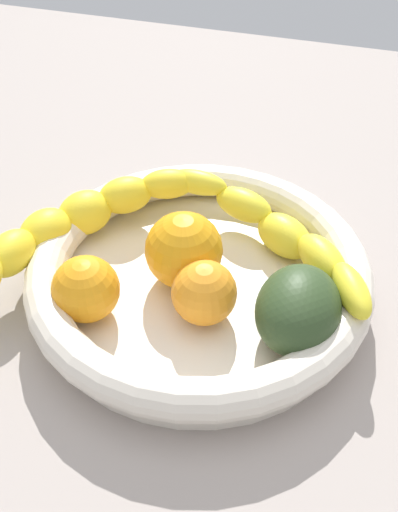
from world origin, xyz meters
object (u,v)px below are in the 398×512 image
Objects in this scene: banana_draped_right at (72,223)px; orange_mid_right at (184,249)px; orange_front at (204,293)px; banana_draped_left at (278,232)px; avocado_dark at (298,309)px; fruit_bowl at (199,274)px; orange_mid_left at (86,289)px.

orange_mid_right is (10.88, -0.61, 0.36)cm from banana_draped_right.
banana_draped_right is 14.44cm from orange_front.
orange_front is at bearing -114.41° from banana_draped_left.
orange_mid_right is 0.80× the size of avocado_dark.
orange_mid_left reaches higher than fruit_bowl.
orange_front is (13.77, -4.32, -0.30)cm from banana_draped_right.
fruit_bowl is 1.35× the size of banana_draped_right.
fruit_bowl is 3.54× the size of avocado_dark.
avocado_dark reaches higher than orange_mid_left.
fruit_bowl is 12.39cm from banana_draped_right.
avocado_dark is (16.44, 2.82, 0.15)cm from orange_mid_left.
fruit_bowl is at bearing 159.84° from avocado_dark.
orange_mid_left is (-9.04, -2.52, 0.08)cm from orange_front.
banana_draped_right is 4.13× the size of orange_front.
orange_front is at bearing -177.70° from avocado_dark.
avocado_dark reaches higher than banana_draped_left.
orange_mid_right reaches higher than banana_draped_left.
orange_mid_right is (6.15, 6.23, 0.58)cm from orange_mid_left.
orange_mid_left is at bearing -164.41° from orange_front.
fruit_bowl is 4.44× the size of orange_mid_right.
avocado_dark is (21.17, -4.03, -0.08)cm from banana_draped_right.
orange_mid_left is at bearing -138.75° from banana_draped_left.
orange_mid_right is at bearing -3.23° from banana_draped_right.
orange_mid_left is 8.77cm from orange_mid_right.
banana_draped_left is 3.96× the size of orange_front.
banana_draped_right is 8.32cm from orange_mid_left.
orange_front reaches higher than fruit_bowl.
orange_front reaches higher than banana_draped_right.
avocado_dark is at bearing -18.33° from orange_mid_right.
banana_draped_left is 17.45cm from orange_mid_left.
orange_mid_right is at bearing 174.89° from fruit_bowl.
avocado_dark is (10.29, -3.41, -0.44)cm from orange_mid_right.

